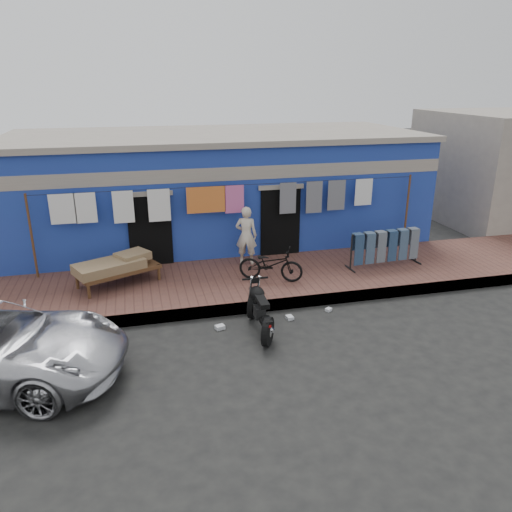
{
  "coord_description": "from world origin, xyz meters",
  "views": [
    {
      "loc": [
        -2.52,
        -8.15,
        4.87
      ],
      "look_at": [
        0.0,
        2.0,
        1.15
      ],
      "focal_mm": 35.0,
      "sensor_mm": 36.0,
      "label": 1
    }
  ],
  "objects": [
    {
      "name": "bicycle",
      "position": [
        0.54,
        2.68,
        0.75
      ],
      "size": [
        1.63,
        1.17,
        1.0
      ],
      "primitive_type": "imported",
      "rotation": [
        0.0,
        0.0,
        1.11
      ],
      "color": "black",
      "rests_on": "sidewalk"
    },
    {
      "name": "clothesline",
      "position": [
        -0.38,
        4.25,
        1.83
      ],
      "size": [
        10.06,
        0.06,
        2.1
      ],
      "color": "brown",
      "rests_on": "sidewalk"
    },
    {
      "name": "curb",
      "position": [
        0.0,
        1.55,
        0.12
      ],
      "size": [
        28.0,
        0.1,
        0.25
      ],
      "primitive_type": "cube",
      "color": "gray",
      "rests_on": "ground"
    },
    {
      "name": "sidewalk",
      "position": [
        0.0,
        3.0,
        0.12
      ],
      "size": [
        28.0,
        3.0,
        0.25
      ],
      "primitive_type": "cube",
      "color": "brown",
      "rests_on": "ground"
    },
    {
      "name": "litter_b",
      "position": [
        1.46,
        1.2,
        0.03
      ],
      "size": [
        0.17,
        0.16,
        0.07
      ],
      "primitive_type": "cube",
      "rotation": [
        0.0,
        0.0,
        0.61
      ],
      "color": "silver",
      "rests_on": "ground"
    },
    {
      "name": "charpoy",
      "position": [
        -3.04,
        3.31,
        0.58
      ],
      "size": [
        2.69,
        2.45,
        0.67
      ],
      "primitive_type": null,
      "rotation": [
        0.0,
        0.0,
        0.44
      ],
      "color": "brown",
      "rests_on": "sidewalk"
    },
    {
      "name": "litter_c",
      "position": [
        0.51,
        1.04,
        0.03
      ],
      "size": [
        0.16,
        0.19,
        0.07
      ],
      "primitive_type": "cube",
      "rotation": [
        0.0,
        0.0,
        1.7
      ],
      "color": "silver",
      "rests_on": "ground"
    },
    {
      "name": "building",
      "position": [
        -0.0,
        6.99,
        1.69
      ],
      "size": [
        12.2,
        5.2,
        3.36
      ],
      "color": "navy",
      "rests_on": "ground"
    },
    {
      "name": "litter_a",
      "position": [
        -1.03,
        0.95,
        0.04
      ],
      "size": [
        0.21,
        0.19,
        0.08
      ],
      "primitive_type": "cube",
      "rotation": [
        0.0,
        0.0,
        0.27
      ],
      "color": "silver",
      "rests_on": "ground"
    },
    {
      "name": "seated_person",
      "position": [
        0.22,
        3.95,
        1.03
      ],
      "size": [
        0.66,
        0.55,
        1.55
      ],
      "primitive_type": "imported",
      "rotation": [
        0.0,
        0.0,
        2.77
      ],
      "color": "beige",
      "rests_on": "sidewalk"
    },
    {
      "name": "ground",
      "position": [
        0.0,
        0.0,
        0.0
      ],
      "size": [
        80.0,
        80.0,
        0.0
      ],
      "primitive_type": "plane",
      "color": "black",
      "rests_on": "ground"
    },
    {
      "name": "motorcycle",
      "position": [
        -0.24,
        0.69,
        0.5
      ],
      "size": [
        0.57,
        1.55,
        1.0
      ],
      "primitive_type": null,
      "rotation": [
        0.0,
        0.0,
        -0.01
      ],
      "color": "black",
      "rests_on": "ground"
    },
    {
      "name": "jeans_rack",
      "position": [
        3.67,
        2.93,
        0.74
      ],
      "size": [
        2.09,
        0.67,
        0.98
      ],
      "primitive_type": null,
      "rotation": [
        0.0,
        0.0,
        0.06
      ],
      "color": "black",
      "rests_on": "sidewalk"
    }
  ]
}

